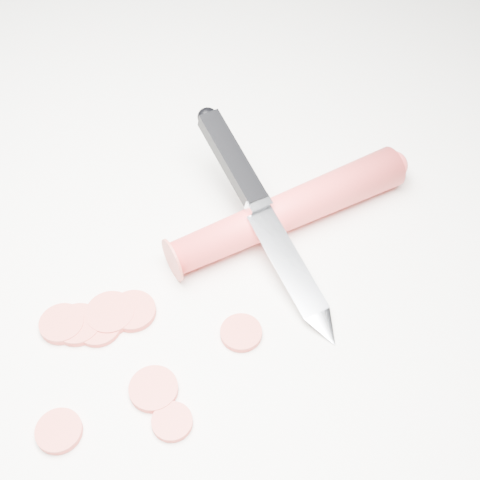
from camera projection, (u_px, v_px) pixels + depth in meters
The scene contains 12 objects.
ground at pixel (174, 289), 0.56m from camera, with size 2.40×2.40×0.00m, color white.
carrot at pixel (289, 210), 0.59m from camera, with size 0.03×0.03×0.23m, color red.
carrot_slice_0 at pixel (62, 324), 0.53m from camera, with size 0.04×0.04×0.01m, color #C34538.
carrot_slice_1 at pixel (78, 325), 0.53m from camera, with size 0.04×0.04×0.01m, color #C34538.
carrot_slice_2 at pixel (154, 389), 0.50m from camera, with size 0.04×0.04×0.01m, color #C34538.
carrot_slice_3 at pixel (172, 422), 0.48m from camera, with size 0.03×0.03×0.01m, color #C34538.
carrot_slice_4 at pixel (241, 333), 0.53m from camera, with size 0.03×0.03×0.01m, color #C34538.
carrot_slice_5 at pixel (133, 311), 0.54m from camera, with size 0.04×0.04×0.01m, color #C34538.
carrot_slice_6 at pixel (59, 431), 0.48m from camera, with size 0.03×0.03×0.01m, color #C34538.
carrot_slice_7 at pixel (98, 326), 0.53m from camera, with size 0.04×0.04×0.01m, color #C34538.
carrot_slice_8 at pixel (110, 313), 0.54m from camera, with size 0.04×0.04×0.01m, color #C34538.
kitchen_knife at pixel (266, 217), 0.56m from camera, with size 0.21×0.14×0.08m, color silver, non-canonical shape.
Camera 1 is at (0.21, -0.24, 0.46)m, focal length 50.00 mm.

